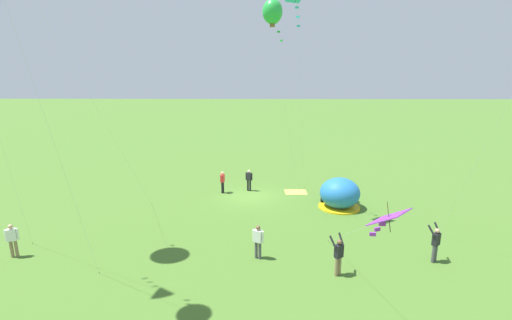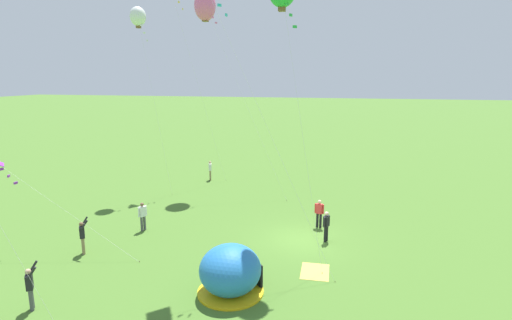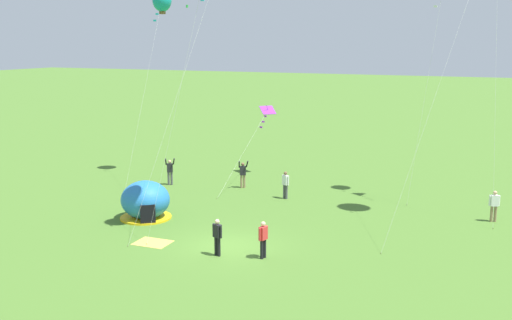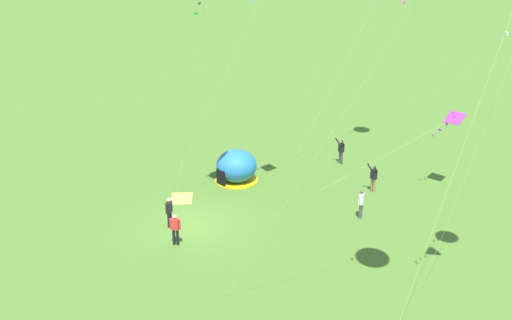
% 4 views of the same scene
% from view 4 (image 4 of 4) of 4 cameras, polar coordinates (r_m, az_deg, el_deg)
% --- Properties ---
extents(ground_plane, '(300.00, 300.00, 0.00)m').
position_cam_4_polar(ground_plane, '(33.33, -6.07, -6.25)').
color(ground_plane, '#477028').
extents(popup_tent, '(2.81, 2.81, 2.10)m').
position_cam_4_polar(popup_tent, '(38.53, -1.88, -0.64)').
color(popup_tent, '#2672BF').
rests_on(popup_tent, ground).
extents(picnic_blanket, '(1.75, 1.37, 0.01)m').
position_cam_4_polar(picnic_blanket, '(36.67, -7.12, -3.65)').
color(picnic_blanket, gold).
rests_on(picnic_blanket, ground).
extents(person_near_tent, '(0.54, 0.38, 1.72)m').
position_cam_4_polar(person_near_tent, '(34.12, 10.00, -3.99)').
color(person_near_tent, '#4C4C51').
rests_on(person_near_tent, ground).
extents(person_far_back, '(0.56, 0.36, 1.72)m').
position_cam_4_polar(person_far_back, '(32.97, -8.27, -4.80)').
color(person_far_back, black).
rests_on(person_far_back, ground).
extents(person_arms_raised, '(0.72, 0.67, 1.89)m').
position_cam_4_polar(person_arms_raised, '(37.61, 11.12, -1.60)').
color(person_arms_raised, '#8C7251').
rests_on(person_arms_raised, ground).
extents(person_strolling, '(0.33, 0.57, 1.72)m').
position_cam_4_polar(person_strolling, '(31.10, -7.70, -6.43)').
color(person_strolling, black).
rests_on(person_strolling, ground).
extents(person_flying_kite, '(0.72, 0.68, 1.89)m').
position_cam_4_polar(person_flying_kite, '(41.84, 8.10, 0.94)').
color(person_flying_kite, '#4C4C51').
rests_on(person_flying_kite, ground).
extents(kite_purple, '(1.34, 8.66, 5.10)m').
position_cam_4_polar(kite_purple, '(37.85, 18.09, 3.60)').
color(kite_purple, silver).
rests_on(kite_purple, ground).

